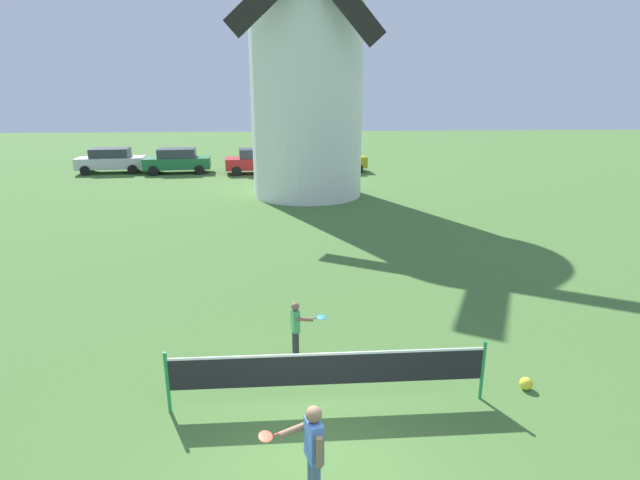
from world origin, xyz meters
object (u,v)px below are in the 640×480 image
player_near (312,449)px  parked_car_silver (111,160)px  stray_ball (526,384)px  tennis_net (328,369)px  player_far (297,325)px  windmill (306,42)px  parked_car_red (258,161)px  parked_car_green (177,160)px  parked_car_mustard (335,159)px

player_near → parked_car_silver: size_ratio=0.32×
stray_ball → parked_car_silver: size_ratio=0.05×
tennis_net → player_far: player_far is taller
windmill → player_far: windmill is taller
player_far → stray_ball: player_far is taller
player_far → parked_car_red: 23.22m
parked_car_green → parked_car_mustard: same height
player_far → parked_car_green: bearing=106.6°
player_far → parked_car_silver: size_ratio=0.26×
parked_car_red → tennis_net: bearing=-84.6°
parked_car_green → parked_car_mustard: bearing=-1.0°
player_far → parked_car_mustard: (3.11, 23.41, 0.17)m
stray_ball → player_far: bearing=159.0°
tennis_net → player_near: bearing=-100.6°
stray_ball → parked_car_silver: 29.80m
parked_car_green → parked_car_red: 5.17m
tennis_net → parked_car_silver: parked_car_silver is taller
player_far → parked_car_mustard: bearing=82.4°
player_far → parked_car_green: (-7.04, 23.58, 0.17)m
player_near → parked_car_red: parked_car_red is taller
player_near → stray_ball: (3.95, 2.25, -0.68)m
stray_ball → parked_car_green: size_ratio=0.05×
player_near → stray_ball: 4.59m
player_far → parked_car_green: 24.61m
tennis_net → parked_car_mustard: bearing=84.0°
player_near → parked_car_silver: bearing=112.3°
windmill → player_near: bearing=-92.4°
tennis_net → parked_car_silver: (-11.79, 25.75, 0.12)m
parked_car_mustard → stray_ball: bearing=-87.8°
player_far → parked_car_silver: 26.51m
player_far → parked_car_green: size_ratio=0.27×
windmill → parked_car_silver: size_ratio=3.29×
tennis_net → parked_car_mustard: (2.62, 25.18, 0.12)m
player_far → parked_car_red: size_ratio=0.26×
parked_car_red → parked_car_mustard: size_ratio=1.06×
stray_ball → parked_car_green: parked_car_green is taller
stray_ball → player_near: bearing=-150.3°
player_far → parked_car_silver: bearing=115.2°
tennis_net → player_far: 1.84m
player_far → parked_car_mustard: parked_car_mustard is taller
windmill → parked_car_red: 10.03m
player_far → parked_car_silver: (-11.30, 23.98, 0.17)m
player_far → tennis_net: bearing=-74.8°
player_near → parked_car_red: size_ratio=0.32×
player_near → player_far: bearing=91.5°
tennis_net → parked_car_green: size_ratio=1.26×
stray_ball → parked_car_red: (-5.94, 24.70, 0.70)m
tennis_net → parked_car_green: bearing=106.5°
player_far → parked_car_red: (-1.89, 23.14, 0.17)m
parked_car_green → parked_car_red: size_ratio=0.98×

